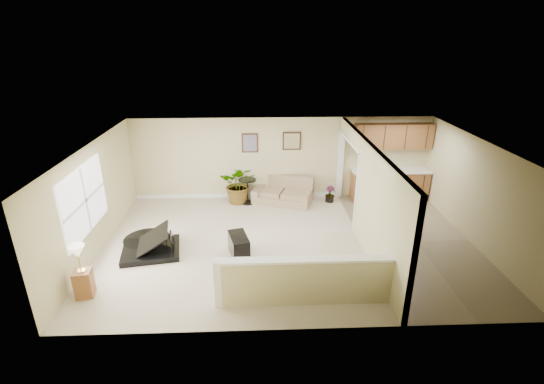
{
  "coord_description": "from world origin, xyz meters",
  "views": [
    {
      "loc": [
        -0.75,
        -8.44,
        4.81
      ],
      "look_at": [
        -0.39,
        0.4,
        1.21
      ],
      "focal_mm": 26.0,
      "sensor_mm": 36.0,
      "label": 1
    }
  ],
  "objects_px": {
    "piano": "(149,231)",
    "piano_bench": "(239,246)",
    "palm_plant": "(239,184)",
    "small_plant": "(330,195)",
    "lamp_stand": "(82,275)",
    "loveseat": "(283,190)",
    "accent_table": "(247,188)"
  },
  "relations": [
    {
      "from": "small_plant",
      "to": "piano",
      "type": "bearing_deg",
      "value": -150.3
    },
    {
      "from": "piano",
      "to": "lamp_stand",
      "type": "bearing_deg",
      "value": -126.65
    },
    {
      "from": "small_plant",
      "to": "lamp_stand",
      "type": "distance_m",
      "value": 7.13
    },
    {
      "from": "piano_bench",
      "to": "small_plant",
      "type": "bearing_deg",
      "value": 48.7
    },
    {
      "from": "loveseat",
      "to": "small_plant",
      "type": "distance_m",
      "value": 1.44
    },
    {
      "from": "piano",
      "to": "loveseat",
      "type": "height_order",
      "value": "piano"
    },
    {
      "from": "piano_bench",
      "to": "lamp_stand",
      "type": "height_order",
      "value": "lamp_stand"
    },
    {
      "from": "piano",
      "to": "piano_bench",
      "type": "relative_size",
      "value": 2.27
    },
    {
      "from": "small_plant",
      "to": "lamp_stand",
      "type": "xyz_separation_m",
      "value": [
        -5.6,
        -4.41,
        0.26
      ]
    },
    {
      "from": "piano",
      "to": "accent_table",
      "type": "xyz_separation_m",
      "value": [
        2.25,
        2.69,
        -0.02
      ]
    },
    {
      "from": "piano_bench",
      "to": "loveseat",
      "type": "bearing_deg",
      "value": 68.62
    },
    {
      "from": "piano",
      "to": "loveseat",
      "type": "distance_m",
      "value": 4.35
    },
    {
      "from": "small_plant",
      "to": "accent_table",
      "type": "bearing_deg",
      "value": -179.67
    },
    {
      "from": "accent_table",
      "to": "palm_plant",
      "type": "distance_m",
      "value": 0.28
    },
    {
      "from": "piano_bench",
      "to": "small_plant",
      "type": "relative_size",
      "value": 1.51
    },
    {
      "from": "small_plant",
      "to": "lamp_stand",
      "type": "height_order",
      "value": "lamp_stand"
    },
    {
      "from": "piano",
      "to": "accent_table",
      "type": "bearing_deg",
      "value": 40.24
    },
    {
      "from": "loveseat",
      "to": "small_plant",
      "type": "relative_size",
      "value": 4.06
    },
    {
      "from": "piano",
      "to": "palm_plant",
      "type": "xyz_separation_m",
      "value": [
        2.0,
        2.77,
        0.07
      ]
    },
    {
      "from": "piano",
      "to": "lamp_stand",
      "type": "relative_size",
      "value": 1.53
    },
    {
      "from": "piano_bench",
      "to": "small_plant",
      "type": "xyz_separation_m",
      "value": [
        2.65,
        3.01,
        -0.04
      ]
    },
    {
      "from": "loveseat",
      "to": "palm_plant",
      "type": "height_order",
      "value": "palm_plant"
    },
    {
      "from": "piano_bench",
      "to": "palm_plant",
      "type": "relative_size",
      "value": 0.62
    },
    {
      "from": "palm_plant",
      "to": "piano_bench",
      "type": "bearing_deg",
      "value": -88.27
    },
    {
      "from": "accent_table",
      "to": "piano_bench",
      "type": "bearing_deg",
      "value": -92.89
    },
    {
      "from": "piano",
      "to": "small_plant",
      "type": "height_order",
      "value": "piano"
    },
    {
      "from": "accent_table",
      "to": "piano",
      "type": "bearing_deg",
      "value": -129.87
    },
    {
      "from": "accent_table",
      "to": "lamp_stand",
      "type": "height_order",
      "value": "lamp_stand"
    },
    {
      "from": "piano_bench",
      "to": "accent_table",
      "type": "distance_m",
      "value": 3.01
    },
    {
      "from": "loveseat",
      "to": "palm_plant",
      "type": "bearing_deg",
      "value": -159.5
    },
    {
      "from": "palm_plant",
      "to": "lamp_stand",
      "type": "distance_m",
      "value": 5.31
    },
    {
      "from": "lamp_stand",
      "to": "palm_plant",
      "type": "bearing_deg",
      "value": 57.42
    }
  ]
}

